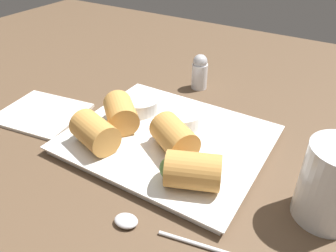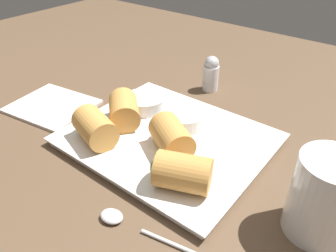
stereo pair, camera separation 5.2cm
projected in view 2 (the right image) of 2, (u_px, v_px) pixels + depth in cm
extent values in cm
cube|color=brown|center=(148.00, 151.00, 55.92)|extent=(180.00, 140.00, 2.00)
cube|color=white|center=(168.00, 140.00, 55.65)|extent=(30.79, 25.70, 1.20)
cube|color=white|center=(168.00, 137.00, 55.23)|extent=(32.02, 26.72, 0.30)
cylinder|color=#D19347|center=(95.00, 128.00, 52.69)|extent=(8.61, 7.10, 5.12)
sphere|color=#56843D|center=(88.00, 120.00, 54.70)|extent=(3.33, 3.33, 3.33)
cylinder|color=#D19347|center=(173.00, 136.00, 50.80)|extent=(9.00, 8.20, 5.12)
sphere|color=#B23D2D|center=(166.00, 126.00, 53.08)|extent=(3.33, 3.33, 3.33)
cylinder|color=#D19347|center=(124.00, 110.00, 57.26)|extent=(8.95, 8.76, 5.12)
sphere|color=#56843D|center=(123.00, 102.00, 59.66)|extent=(3.33, 3.33, 3.33)
cylinder|color=#D19347|center=(183.00, 172.00, 43.83)|extent=(8.81, 7.54, 5.12)
sphere|color=#56843D|center=(162.00, 168.00, 44.51)|extent=(3.33, 3.33, 3.33)
cylinder|color=silver|center=(184.00, 118.00, 57.50)|extent=(7.58, 7.58, 2.53)
cylinder|color=maroon|center=(184.00, 113.00, 56.92)|extent=(6.22, 6.22, 0.46)
cylinder|color=silver|center=(146.00, 102.00, 62.12)|extent=(7.58, 7.58, 2.53)
cylinder|color=#477038|center=(145.00, 98.00, 61.54)|extent=(6.22, 6.22, 0.46)
cylinder|color=silver|center=(178.00, 246.00, 38.68)|extent=(9.92, 2.46, 0.50)
ellipsoid|color=silver|center=(112.00, 216.00, 42.09)|extent=(3.55, 2.98, 1.08)
cube|color=silver|center=(52.00, 106.00, 65.84)|extent=(17.18, 15.25, 0.60)
cylinder|color=silver|center=(325.00, 195.00, 38.44)|extent=(7.93, 7.93, 10.89)
cylinder|color=silver|center=(211.00, 78.00, 70.87)|extent=(3.43, 3.43, 5.60)
sphere|color=#B7B7BC|center=(212.00, 63.00, 68.98)|extent=(3.09, 3.09, 3.09)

